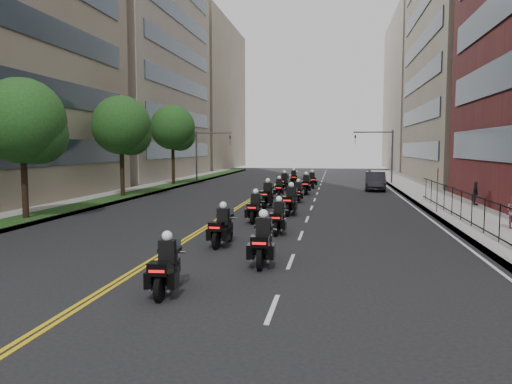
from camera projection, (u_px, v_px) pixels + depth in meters
ground at (144, 302)px, 12.36m from camera, size 160.00×160.00×0.00m
sidewalk_right at (440, 201)px, 35.08m from camera, size 4.00×90.00×0.15m
sidewalk_left at (119, 196)px, 38.81m from camera, size 4.00×90.00×0.15m
grass_strip at (128, 195)px, 38.68m from camera, size 2.00×90.00×0.04m
building_right_tan at (491, 45)px, 54.89m from camera, size 15.11×28.00×30.00m
building_right_far at (436, 93)px, 84.57m from camera, size 15.00×28.00×26.00m
building_left_mid at (118, 40)px, 61.47m from camera, size 16.11×28.00×34.00m
building_left_far at (189, 97)px, 91.34m from camera, size 16.00×28.00×26.00m
iron_fence at (478, 213)px, 22.37m from camera, size 0.05×28.00×1.50m
street_trees at (88, 127)px, 31.92m from camera, size 4.40×38.40×7.98m
traffic_signal_right at (383, 148)px, 51.86m from camera, size 4.09×0.20×5.60m
traffic_signal_left at (205, 148)px, 54.82m from camera, size 4.09×0.20×5.60m
motorcycle_0 at (166, 269)px, 13.04m from camera, size 0.59×2.24×1.65m
motorcycle_1 at (263, 243)px, 16.23m from camera, size 0.57×2.45×1.81m
motorcycle_2 at (222, 228)px, 19.40m from camera, size 0.63×2.33×1.72m
motorcycle_3 at (278, 219)px, 22.11m from camera, size 0.53×2.27×1.67m
motorcycle_4 at (255, 209)px, 25.51m from camera, size 0.54×2.33×1.72m
motorcycle_5 at (291, 202)px, 28.27m from camera, size 0.71×2.52×1.86m
motorcycle_6 at (267, 196)px, 31.75m from camera, size 0.70×2.52×1.86m
motorcycle_7 at (298, 193)px, 34.81m from camera, size 0.50×2.21×1.63m
motorcycle_8 at (279, 189)px, 37.82m from camera, size 0.55×2.26×1.67m
motorcycle_9 at (306, 185)px, 40.53m from camera, size 0.57×2.49×1.84m
motorcycle_10 at (284, 183)px, 43.89m from camera, size 0.72×2.44×1.80m
motorcycle_11 at (312, 181)px, 46.85m from camera, size 0.71×2.31×1.71m
motorcycle_12 at (294, 178)px, 50.14m from camera, size 0.72×2.38×1.76m
parked_sedan at (375, 181)px, 44.36m from camera, size 1.99×5.04×1.63m
pedestrian_c at (475, 193)px, 31.78m from camera, size 0.72×0.96×1.51m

